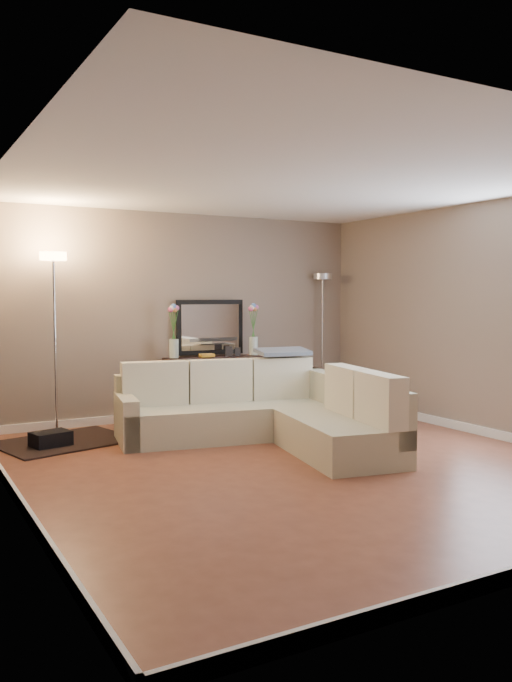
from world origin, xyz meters
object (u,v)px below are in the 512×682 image
floor_lamp_lit (54,307)px  sectional_sofa (266,413)px  console_table (209,384)px  floor_lamp_unlit (322,313)px

floor_lamp_lit → sectional_sofa: bearing=-37.6°
sectional_sofa → console_table: 1.54m
console_table → floor_lamp_unlit: floor_lamp_unlit is taller
sectional_sofa → console_table: bearing=88.2°
sectional_sofa → console_table: size_ratio=2.08×
sectional_sofa → floor_lamp_lit: floor_lamp_lit is taller
sectional_sofa → floor_lamp_lit: 2.62m
sectional_sofa → floor_lamp_unlit: floor_lamp_unlit is taller
sectional_sofa → floor_lamp_unlit: size_ratio=1.44×
sectional_sofa → console_table: (0.05, 1.54, 0.13)m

